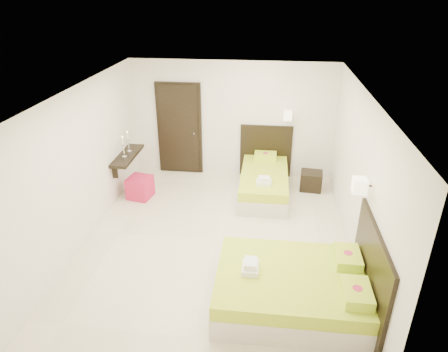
# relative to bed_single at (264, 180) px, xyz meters

# --- Properties ---
(floor) EXTENTS (5.50, 5.50, 0.00)m
(floor) POSITION_rel_bed_single_xyz_m (-0.78, -1.86, -0.29)
(floor) COLOR beige
(floor) RESTS_ON ground
(bed_single) EXTENTS (1.16, 1.94, 1.60)m
(bed_single) POSITION_rel_bed_single_xyz_m (0.00, 0.00, 0.00)
(bed_single) COLOR beige
(bed_single) RESTS_ON ground
(bed_double) EXTENTS (2.05, 1.74, 1.69)m
(bed_double) POSITION_rel_bed_single_xyz_m (0.53, -3.28, 0.01)
(bed_double) COLOR beige
(bed_double) RESTS_ON ground
(nightstand) EXTENTS (0.49, 0.45, 0.40)m
(nightstand) POSITION_rel_bed_single_xyz_m (1.00, 0.26, -0.09)
(nightstand) COLOR black
(nightstand) RESTS_ON ground
(ottoman) EXTENTS (0.53, 0.53, 0.45)m
(ottoman) POSITION_rel_bed_single_xyz_m (-2.56, -0.51, -0.07)
(ottoman) COLOR #AC173B
(ottoman) RESTS_ON ground
(door) EXTENTS (1.02, 0.15, 2.14)m
(door) POSITION_rel_bed_single_xyz_m (-1.98, 0.84, 0.76)
(door) COLOR black
(door) RESTS_ON ground
(console_shelf) EXTENTS (0.35, 1.20, 0.78)m
(console_shelf) POSITION_rel_bed_single_xyz_m (-2.86, -0.26, 0.52)
(console_shelf) COLOR black
(console_shelf) RESTS_ON ground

